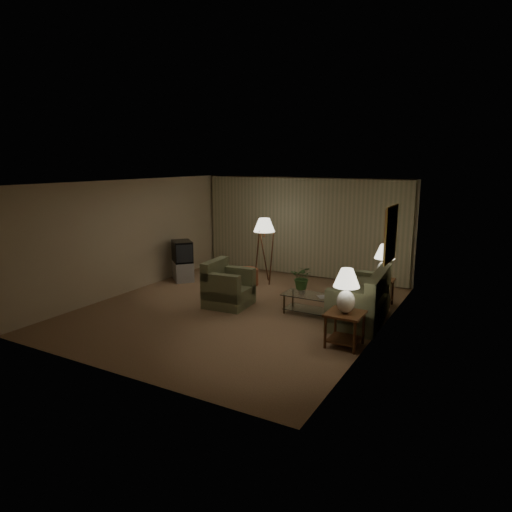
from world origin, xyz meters
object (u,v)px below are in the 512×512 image
(table_lamp_near, at_px, (346,287))
(ottoman, at_px, (246,277))
(table_lamp_far, at_px, (385,259))
(armchair, at_px, (229,288))
(side_table_near, at_px, (345,323))
(vase, at_px, (302,290))
(tv_cabinet, at_px, (183,271))
(coffee_table, at_px, (309,301))
(side_table_far, at_px, (383,288))
(crt_tv, at_px, (182,251))
(floor_lamp, at_px, (264,249))
(sofa, at_px, (359,301))

(table_lamp_near, distance_m, ottoman, 4.42)
(table_lamp_far, bearing_deg, armchair, -150.19)
(table_lamp_far, bearing_deg, side_table_near, -90.00)
(table_lamp_near, bearing_deg, vase, 137.00)
(armchair, distance_m, tv_cabinet, 2.60)
(coffee_table, bearing_deg, side_table_far, 48.59)
(crt_tv, bearing_deg, side_table_far, 46.15)
(table_lamp_far, relative_size, vase, 5.34)
(crt_tv, xyz_separation_m, ottoman, (1.72, 0.41, -0.57))
(tv_cabinet, height_order, ottoman, tv_cabinet)
(ottoman, relative_size, vase, 4.39)
(table_lamp_near, distance_m, floor_lamp, 4.37)
(ottoman, bearing_deg, side_table_near, -36.65)
(side_table_far, xyz_separation_m, coffee_table, (-1.19, -1.35, -0.12))
(armchair, relative_size, side_table_far, 1.78)
(tv_cabinet, height_order, floor_lamp, floor_lamp)
(table_lamp_far, bearing_deg, coffee_table, -131.41)
(side_table_near, distance_m, table_lamp_far, 2.68)
(floor_lamp, relative_size, vase, 11.85)
(table_lamp_near, bearing_deg, armchair, 162.66)
(coffee_table, distance_m, vase, 0.26)
(floor_lamp, bearing_deg, ottoman, -126.68)
(crt_tv, bearing_deg, armchair, 12.35)
(crt_tv, bearing_deg, vase, 27.98)
(table_lamp_near, height_order, crt_tv, table_lamp_near)
(table_lamp_far, height_order, coffee_table, table_lamp_far)
(table_lamp_near, height_order, coffee_table, table_lamp_near)
(crt_tv, bearing_deg, side_table_near, 18.79)
(crt_tv, relative_size, ottoman, 1.27)
(armchair, bearing_deg, crt_tv, 56.39)
(crt_tv, relative_size, floor_lamp, 0.47)
(floor_lamp, bearing_deg, crt_tv, -158.03)
(armchair, xyz_separation_m, table_lamp_near, (2.94, -0.92, 0.66))
(sofa, relative_size, table_lamp_far, 2.59)
(armchair, height_order, side_table_near, armchair)
(table_lamp_far, relative_size, tv_cabinet, 0.88)
(armchair, distance_m, side_table_far, 3.39)
(table_lamp_far, relative_size, coffee_table, 0.72)
(crt_tv, xyz_separation_m, floor_lamp, (2.02, 0.82, 0.11))
(sofa, distance_m, coffee_table, 1.05)
(side_table_near, relative_size, floor_lamp, 0.36)
(coffee_table, xyz_separation_m, ottoman, (-2.29, 1.34, -0.07))
(table_lamp_far, distance_m, crt_tv, 5.22)
(table_lamp_far, bearing_deg, crt_tv, -175.41)
(table_lamp_near, bearing_deg, ottoman, 143.35)
(coffee_table, relative_size, floor_lamp, 0.62)
(floor_lamp, height_order, vase, floor_lamp)
(sofa, xyz_separation_m, crt_tv, (-5.05, 0.83, 0.37))
(table_lamp_near, xyz_separation_m, vase, (-1.34, 1.25, -0.57))
(tv_cabinet, bearing_deg, ottoman, 54.89)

